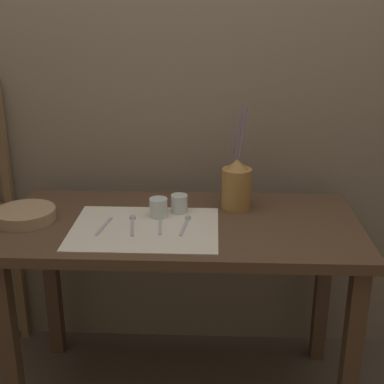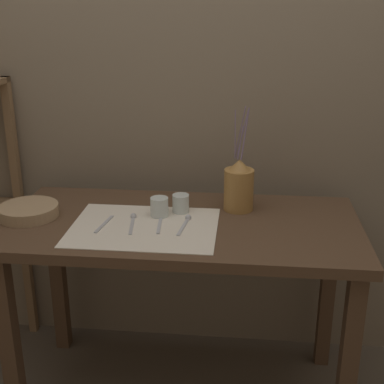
% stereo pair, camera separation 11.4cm
% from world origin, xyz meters
% --- Properties ---
extents(stone_wall_back, '(7.00, 0.06, 2.40)m').
position_xyz_m(stone_wall_back, '(0.00, 0.43, 1.20)').
color(stone_wall_back, '#7A6B56').
rests_on(stone_wall_back, ground_plane).
extents(wooden_table, '(1.35, 0.65, 0.79)m').
position_xyz_m(wooden_table, '(0.00, 0.00, 0.68)').
color(wooden_table, '#4C3523').
rests_on(wooden_table, ground_plane).
extents(linen_cloth, '(0.54, 0.41, 0.00)m').
position_xyz_m(linen_cloth, '(-0.13, -0.07, 0.80)').
color(linen_cloth, beige).
rests_on(linen_cloth, wooden_table).
extents(pitcher_with_flowers, '(0.12, 0.12, 0.42)m').
position_xyz_m(pitcher_with_flowers, '(0.21, 0.15, 0.89)').
color(pitcher_with_flowers, olive).
rests_on(pitcher_with_flowers, wooden_table).
extents(wooden_bowl, '(0.23, 0.23, 0.05)m').
position_xyz_m(wooden_bowl, '(-0.60, -0.01, 0.82)').
color(wooden_bowl, '#9E7F5B').
rests_on(wooden_bowl, wooden_table).
extents(glass_tumbler_near, '(0.07, 0.07, 0.07)m').
position_xyz_m(glass_tumbler_near, '(-0.09, 0.04, 0.83)').
color(glass_tumbler_near, silver).
rests_on(glass_tumbler_near, wooden_table).
extents(glass_tumbler_far, '(0.07, 0.07, 0.07)m').
position_xyz_m(glass_tumbler_far, '(-0.02, 0.09, 0.83)').
color(glass_tumbler_far, silver).
rests_on(glass_tumbler_far, wooden_table).
extents(fork_outer, '(0.04, 0.16, 0.00)m').
position_xyz_m(fork_outer, '(-0.28, -0.07, 0.80)').
color(fork_outer, '#A8A8AD').
rests_on(fork_outer, wooden_table).
extents(spoon_inner, '(0.04, 0.17, 0.02)m').
position_xyz_m(spoon_inner, '(-0.19, -0.02, 0.80)').
color(spoon_inner, '#A8A8AD').
rests_on(spoon_inner, wooden_table).
extents(knife_center, '(0.03, 0.16, 0.00)m').
position_xyz_m(knife_center, '(-0.08, -0.05, 0.80)').
color(knife_center, '#A8A8AD').
rests_on(knife_center, wooden_table).
extents(spoon_outer, '(0.04, 0.17, 0.02)m').
position_xyz_m(spoon_outer, '(0.02, -0.01, 0.80)').
color(spoon_outer, '#A8A8AD').
rests_on(spoon_outer, wooden_table).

